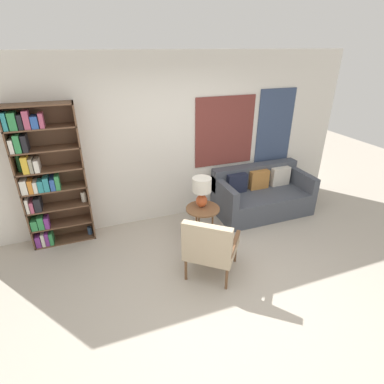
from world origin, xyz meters
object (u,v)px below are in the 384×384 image
Objects in this scene: bookshelf at (44,179)px; armchair at (210,246)px; couch at (261,195)px; table_lamp at (202,189)px; side_table at (203,211)px.

armchair is at bearing -39.25° from bookshelf.
armchair is at bearing -140.62° from couch.
bookshelf reaches higher than table_lamp.
couch is (3.46, -0.26, -0.74)m from bookshelf.
table_lamp is at bearing 74.46° from armchair.
couch is at bearing 16.32° from table_lamp.
bookshelf is 2.25m from table_lamp.
table_lamp reaches higher than armchair.
armchair is 1.65× the size of side_table.
armchair is 2.03m from couch.
bookshelf is 2.35× the size of armchair.
table_lamp is at bearing 88.46° from side_table.
couch is at bearing 18.50° from side_table.
bookshelf is 1.25× the size of couch.
couch is (1.57, 1.28, -0.17)m from armchair.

